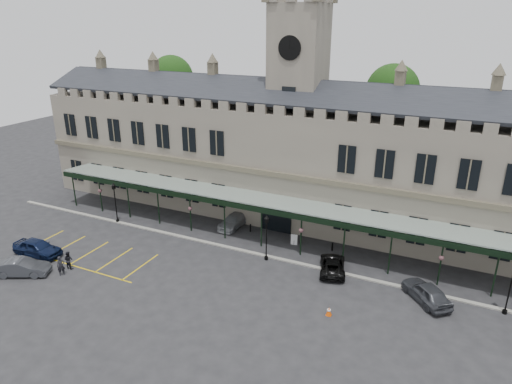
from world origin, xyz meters
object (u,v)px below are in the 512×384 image
at_px(station_building, 295,159).
at_px(lamp_post_mid, 266,234).
at_px(lamp_post_left, 115,199).
at_px(lamp_post_right, 511,283).
at_px(car_taxi, 234,221).
at_px(sign_board, 294,240).
at_px(car_van, 333,265).
at_px(car_right_a, 427,292).
at_px(person_b, 69,260).
at_px(traffic_cone, 329,311).
at_px(person_a, 61,266).
at_px(car_left_a, 37,248).
at_px(car_left_b, 22,267).
at_px(clock_tower, 298,96).

xyz_separation_m(station_building, lamp_post_mid, (1.51, -10.92, -3.87)).
bearing_deg(lamp_post_left, lamp_post_mid, -1.81).
xyz_separation_m(lamp_post_right, car_taxi, (-25.39, 4.84, -1.97)).
distance_m(sign_board, car_van, 5.80).
xyz_separation_m(car_taxi, car_right_a, (19.87, -5.68, 0.12)).
bearing_deg(lamp_post_right, person_b, -165.31).
bearing_deg(lamp_post_left, lamp_post_right, -0.61).
relative_size(lamp_post_right, traffic_cone, 6.42).
bearing_deg(lamp_post_mid, lamp_post_right, 0.50).
bearing_deg(car_van, person_a, 10.24).
bearing_deg(lamp_post_mid, person_a, -145.97).
bearing_deg(car_left_a, traffic_cone, -88.44).
xyz_separation_m(lamp_post_left, car_left_a, (-1.58, -8.91, -1.87)).
xyz_separation_m(traffic_cone, car_left_a, (-27.02, -2.70, 0.46)).
distance_m(sign_board, person_b, 20.59).
distance_m(car_left_a, car_left_b, 3.47).
bearing_deg(station_building, traffic_cone, -61.17).
xyz_separation_m(lamp_post_right, car_van, (-13.35, 0.39, -2.00)).
bearing_deg(lamp_post_mid, car_taxi, 140.11).
bearing_deg(car_right_a, lamp_post_left, -44.56).
height_order(clock_tower, lamp_post_right, clock_tower).
height_order(lamp_post_mid, sign_board, lamp_post_mid).
height_order(lamp_post_left, car_left_a, lamp_post_left).
xyz_separation_m(clock_tower, person_b, (-13.48, -19.85, -12.29)).
bearing_deg(car_right_a, car_van, -51.27).
distance_m(lamp_post_left, car_van, 23.96).
distance_m(clock_tower, car_van, 17.94).
distance_m(traffic_cone, car_left_a, 27.16).
bearing_deg(car_right_a, car_taxi, -58.29).
bearing_deg(sign_board, car_left_a, -158.66).
distance_m(car_taxi, person_b, 16.52).
bearing_deg(traffic_cone, car_taxi, 141.93).
height_order(lamp_post_right, car_right_a, lamp_post_right).
bearing_deg(traffic_cone, person_b, -171.95).
distance_m(clock_tower, car_left_b, 30.27).
bearing_deg(car_right_a, lamp_post_right, 146.33).
relative_size(car_van, car_right_a, 0.99).
relative_size(lamp_post_left, person_b, 2.74).
bearing_deg(car_van, lamp_post_left, -16.60).
height_order(car_taxi, person_a, person_a).
bearing_deg(clock_tower, traffic_cone, -61.30).
distance_m(lamp_post_right, car_van, 13.51).
bearing_deg(car_van, car_right_a, 154.46).
bearing_deg(station_building, lamp_post_mid, -82.13).
xyz_separation_m(station_building, car_left_a, (-17.90, -19.26, -5.67)).
distance_m(person_a, person_b, 1.12).
bearing_deg(person_a, clock_tower, 0.65).
relative_size(traffic_cone, car_right_a, 0.15).
xyz_separation_m(lamp_post_right, car_left_a, (-38.80, -8.51, -1.83)).
distance_m(station_building, car_left_b, 28.14).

